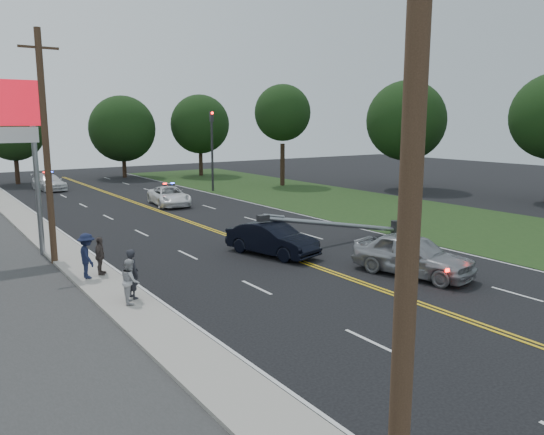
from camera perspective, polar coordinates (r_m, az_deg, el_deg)
ground at (r=19.63m, az=14.09°, el=-8.42°), size 120.00×120.00×0.00m
sidewalk at (r=23.73m, az=-19.40°, el=-5.28°), size 1.80×70.00×0.12m
grass_verge at (r=35.94m, az=16.55°, el=-0.03°), size 12.00×80.00×0.01m
centerline_yellow at (r=27.01m, az=-1.94°, el=-2.93°), size 0.36×80.00×0.00m
pylon_sign at (r=26.45m, az=-26.93°, el=8.78°), size 3.20×0.35×8.00m
traffic_signal at (r=47.80m, az=-6.47°, el=7.87°), size 0.28×0.41×7.05m
fallen_streetlight at (r=27.74m, az=7.61°, el=-0.75°), size 9.36×0.44×1.91m
utility_pole_near at (r=6.53m, az=14.56°, el=0.09°), size 1.60×0.28×10.00m
utility_pole_mid at (r=24.72m, az=-23.13°, el=6.91°), size 1.60×0.28×10.00m
tree_6 at (r=58.61m, az=-26.04°, el=8.30°), size 5.75×5.75×8.06m
tree_7 at (r=61.31m, az=-15.79°, el=9.16°), size 7.21×7.21×8.97m
tree_8 at (r=61.70m, az=-7.76°, el=9.91°), size 6.65×6.65×9.18m
tree_9 at (r=51.64m, az=1.15°, el=11.18°), size 5.39×5.39×9.68m
tree_13 at (r=50.08m, az=14.25°, el=10.06°), size 7.16×7.16×9.82m
crashed_sedan at (r=24.84m, az=0.00°, el=-2.32°), size 2.80×4.89×1.53m
waiting_sedan at (r=22.34m, az=14.93°, el=-3.90°), size 3.14×5.31×1.69m
emergency_a at (r=40.26m, az=-11.00°, el=2.27°), size 2.94×5.24×1.38m
emergency_b at (r=52.42m, az=-22.88°, el=3.51°), size 2.52×5.12×1.43m
bystander_a at (r=19.08m, az=-14.79°, el=-5.87°), size 0.48×0.67×1.75m
bystander_b at (r=18.66m, az=-15.00°, el=-6.60°), size 0.75×0.86×1.53m
bystander_c at (r=21.99m, az=-19.28°, el=-3.91°), size 0.67×1.16×1.79m
bystander_d at (r=22.34m, az=-18.02°, el=-3.95°), size 0.81×0.96×1.54m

